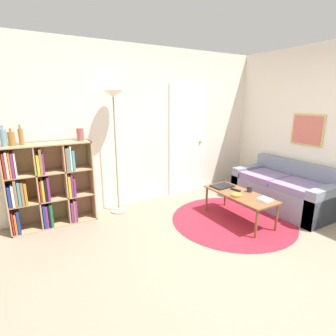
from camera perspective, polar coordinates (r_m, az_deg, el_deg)
ground_plane at (r=3.10m, az=15.92°, el=-20.42°), size 14.00×14.00×0.00m
wall_back at (r=4.53m, az=-4.58°, el=8.72°), size 7.47×0.11×2.60m
wall_right at (r=5.08m, az=25.55°, el=8.12°), size 0.08×5.34×2.60m
rug at (r=4.13m, az=13.86°, el=-10.85°), size 1.82×1.82×0.01m
bookshelf at (r=4.04m, az=-25.00°, el=-3.61°), size 1.13×0.34×1.18m
floor_lamp at (r=4.02m, az=-11.68°, el=11.70°), size 0.29×0.29×1.89m
couch at (r=4.82m, az=24.06°, el=-4.55°), size 0.81×1.58×0.75m
coffee_table at (r=4.01m, az=15.29°, el=-5.93°), size 0.48×1.11×0.42m
laptop at (r=4.24m, az=11.72°, el=-3.85°), size 0.34×0.25×0.02m
bowl at (r=3.86m, az=14.73°, el=-5.76°), size 0.15×0.15×0.04m
book_stack_on_table at (r=3.80m, az=20.33°, el=-6.52°), size 0.15×0.18×0.04m
cup at (r=4.09m, az=17.32°, el=-4.41°), size 0.07×0.07×0.09m
remote at (r=4.10m, az=14.49°, el=-4.63°), size 0.07×0.17×0.02m
bottle_left at (r=3.87m, az=-32.20°, el=5.61°), size 0.07×0.07×0.27m
bottle_middle at (r=3.87m, az=-30.92°, el=5.51°), size 0.08×0.08×0.22m
bottle_right at (r=3.88m, az=-29.36°, el=5.99°), size 0.06×0.06×0.26m
vase_on_shelf at (r=3.96m, az=-18.57°, el=6.93°), size 0.10×0.10×0.18m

